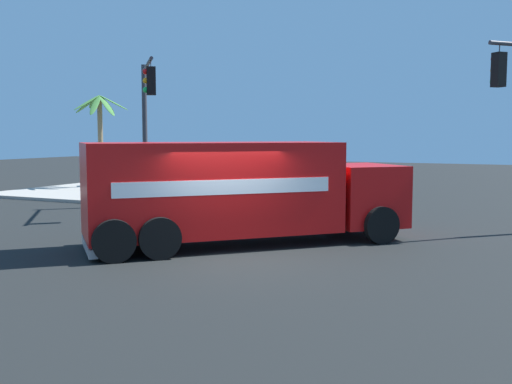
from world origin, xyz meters
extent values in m
plane|color=black|center=(0.00, 0.00, 0.00)|extent=(100.00, 100.00, 0.00)
cube|color=#9E998E|center=(12.22, 12.22, 0.07)|extent=(10.25, 10.25, 0.14)
cube|color=red|center=(1.11, 1.17, 1.53)|extent=(6.30, 6.27, 2.36)
cube|color=red|center=(4.20, -1.88, 1.20)|extent=(3.04, 3.04, 1.70)
cube|color=black|center=(4.81, -2.48, 1.54)|extent=(1.47, 1.49, 0.88)
cube|color=#B2B2B7|center=(-1.13, 3.38, 0.19)|extent=(1.76, 1.78, 0.21)
cube|color=white|center=(1.96, 2.03, 1.65)|extent=(3.89, 3.84, 0.36)
cube|color=white|center=(0.26, 0.31, 1.65)|extent=(3.89, 3.84, 0.36)
cylinder|color=black|center=(5.03, -0.97, 0.50)|extent=(0.91, 0.90, 1.00)
cylinder|color=black|center=(3.29, -2.73, 0.50)|extent=(0.91, 0.90, 1.00)
cylinder|color=black|center=(0.81, 3.21, 0.50)|extent=(0.91, 0.90, 1.00)
cylinder|color=black|center=(-0.94, 1.45, 0.50)|extent=(0.91, 0.90, 1.00)
cylinder|color=black|center=(0.06, 3.95, 0.50)|extent=(0.91, 0.90, 1.00)
cylinder|color=black|center=(-1.68, 2.18, 0.50)|extent=(0.91, 0.90, 1.00)
cylinder|color=#38383D|center=(7.63, 8.00, 2.92)|extent=(0.20, 0.20, 5.56)
cylinder|color=#38383D|center=(6.00, 6.66, 5.45)|extent=(3.35, 2.78, 0.12)
cylinder|color=#38383D|center=(4.63, 5.54, 5.32)|extent=(0.03, 0.03, 0.25)
cube|color=black|center=(4.63, 5.54, 4.72)|extent=(0.42, 0.42, 0.95)
sphere|color=red|center=(4.52, 5.68, 5.04)|extent=(0.20, 0.20, 0.20)
sphere|color=#EFA314|center=(4.52, 5.68, 4.73)|extent=(0.20, 0.20, 0.20)
sphere|color=#19CC4C|center=(4.52, 5.68, 4.42)|extent=(0.20, 0.20, 0.20)
cylinder|color=#38383D|center=(5.68, -5.36, 5.30)|extent=(0.03, 0.03, 0.25)
cube|color=black|center=(5.68, -5.36, 4.70)|extent=(0.42, 0.42, 0.95)
sphere|color=red|center=(5.80, -5.23, 5.01)|extent=(0.20, 0.20, 0.20)
sphere|color=#EFA314|center=(5.80, -5.23, 4.70)|extent=(0.20, 0.20, 0.20)
sphere|color=#19CC4C|center=(5.80, -5.23, 4.39)|extent=(0.20, 0.20, 0.20)
cube|color=white|center=(11.46, 6.43, 0.48)|extent=(2.20, 4.45, 0.65)
cube|color=black|center=(11.48, 6.28, 1.06)|extent=(1.81, 2.55, 0.50)
cylinder|color=black|center=(10.41, 7.75, 0.31)|extent=(0.26, 0.64, 0.62)
cylinder|color=black|center=(12.24, 7.93, 0.31)|extent=(0.26, 0.64, 0.62)
cylinder|color=black|center=(10.68, 4.93, 0.31)|extent=(0.26, 0.64, 0.62)
cylinder|color=black|center=(12.51, 5.10, 0.31)|extent=(0.26, 0.64, 0.62)
cube|color=yellow|center=(11.64, 11.62, 1.06)|extent=(1.13, 1.17, 1.85)
cube|color=black|center=(11.32, 11.40, 1.21)|extent=(0.41, 0.57, 1.18)
cube|color=black|center=(13.61, 14.56, 1.06)|extent=(1.15, 1.17, 1.85)
cube|color=black|center=(13.31, 14.31, 1.21)|extent=(0.46, 0.54, 1.18)
cylinder|color=#7A6647|center=(12.82, 14.62, 2.51)|extent=(0.26, 0.26, 4.73)
ellipsoid|color=#427F38|center=(13.51, 14.70, 4.49)|extent=(1.45, 0.52, 1.03)
ellipsoid|color=#427F38|center=(13.23, 15.29, 4.66)|extent=(1.13, 1.55, 0.70)
ellipsoid|color=#427F38|center=(12.68, 15.31, 4.51)|extent=(0.64, 1.50, 0.98)
ellipsoid|color=#427F38|center=(12.14, 14.88, 4.56)|extent=(1.53, 0.87, 0.89)
ellipsoid|color=#427F38|center=(12.22, 14.40, 4.44)|extent=(1.39, 0.79, 1.14)
ellipsoid|color=#427F38|center=(12.66, 14.02, 4.41)|extent=(0.70, 1.36, 1.18)
ellipsoid|color=#427F38|center=(13.19, 13.97, 4.58)|extent=(1.06, 1.51, 0.85)
camera|label=1|loc=(-12.38, -6.46, 2.91)|focal=41.90mm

